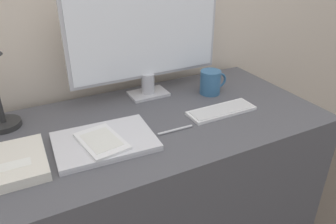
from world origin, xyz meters
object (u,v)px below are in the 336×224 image
(monitor, at_px, (146,38))
(keyboard, at_px, (221,111))
(coffee_mug, at_px, (211,82))
(pen, at_px, (175,130))
(ereader, at_px, (101,141))
(laptop, at_px, (105,141))
(notebook, at_px, (11,164))

(monitor, distance_m, keyboard, 0.42)
(coffee_mug, xyz_separation_m, pen, (-0.29, -0.21, -0.05))
(pen, bearing_deg, keyboard, 10.50)
(keyboard, xyz_separation_m, ereader, (-0.49, -0.02, 0.02))
(monitor, relative_size, pen, 4.81)
(ereader, bearing_deg, pen, -4.03)
(keyboard, xyz_separation_m, coffee_mug, (0.06, 0.17, 0.04))
(monitor, bearing_deg, laptop, -134.83)
(coffee_mug, relative_size, pen, 0.94)
(ereader, bearing_deg, keyboard, 2.81)
(monitor, xyz_separation_m, coffee_mug, (0.25, -0.11, -0.20))
(pen, bearing_deg, notebook, 176.11)
(laptop, height_order, pen, laptop)
(laptop, bearing_deg, monitor, 45.17)
(laptop, xyz_separation_m, ereader, (-0.01, -0.02, 0.01))
(notebook, bearing_deg, keyboard, 0.48)
(laptop, xyz_separation_m, coffee_mug, (0.54, 0.18, 0.04))
(notebook, bearing_deg, coffee_mug, 12.20)
(keyboard, height_order, pen, keyboard)
(ereader, relative_size, notebook, 0.86)
(keyboard, bearing_deg, monitor, 123.65)
(notebook, xyz_separation_m, pen, (0.53, -0.04, -0.01))
(monitor, height_order, laptop, monitor)
(ereader, xyz_separation_m, pen, (0.26, -0.02, -0.02))
(monitor, relative_size, coffee_mug, 5.12)
(keyboard, height_order, coffee_mug, coffee_mug)
(monitor, relative_size, laptop, 1.94)
(notebook, distance_m, coffee_mug, 0.84)
(laptop, height_order, notebook, notebook)
(laptop, xyz_separation_m, pen, (0.25, -0.03, -0.01))
(monitor, bearing_deg, notebook, -153.29)
(keyboard, height_order, ereader, ereader)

